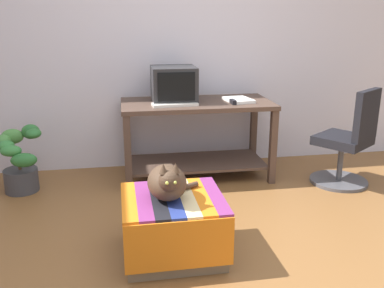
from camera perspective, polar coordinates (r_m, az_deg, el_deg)
ground_plane at (r=2.72m, az=2.97°, el=-16.42°), size 14.00×14.00×0.00m
back_wall at (r=4.30m, az=-3.01°, el=14.23°), size 8.00×0.10×2.60m
desk at (r=4.00m, az=0.62°, el=2.45°), size 1.39×0.69×0.73m
tv_monitor at (r=3.94m, az=-2.46°, el=7.93°), size 0.40×0.41×0.32m
keyboard at (r=3.77m, az=-2.31°, el=5.32°), size 0.41×0.18×0.02m
book at (r=3.99m, az=6.25°, el=5.88°), size 0.26×0.32×0.03m
ottoman_with_blanket at (r=2.77m, az=-2.54°, el=-10.89°), size 0.63×0.61×0.40m
cat at (r=2.62m, az=-3.29°, el=-5.10°), size 0.35×0.36×0.27m
potted_plant at (r=4.00m, az=-22.05°, el=-2.42°), size 0.39×0.37×0.57m
office_chair at (r=4.07m, az=20.18°, el=0.01°), size 0.59×0.59×0.89m
stapler at (r=3.86m, az=5.50°, el=5.63°), size 0.04×0.11×0.04m
pen at (r=4.10m, az=4.77°, el=6.07°), size 0.03×0.14×0.01m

